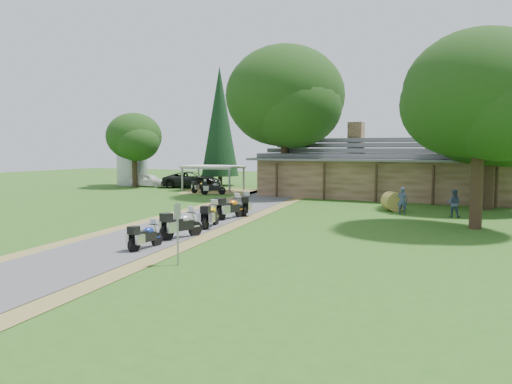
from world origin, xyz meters
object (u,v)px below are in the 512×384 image
at_px(car_white_sedan, 149,179).
at_px(motorcycle_row_d, 231,207).
at_px(car_dark_suv, 192,176).
at_px(motorcycle_row_c, 211,214).
at_px(carport, 213,178).
at_px(motorcycle_row_e, 246,204).
at_px(hay_bale, 393,202).
at_px(motorcycle_carport_b, 213,187).
at_px(silo, 132,155).
at_px(motorcycle_row_a, 146,235).
at_px(motorcycle_row_b, 181,223).
at_px(lodge, 389,167).
at_px(motorcycle_carport_a, 201,186).

bearing_deg(car_white_sedan, motorcycle_row_d, -136.22).
distance_m(car_dark_suv, motorcycle_row_c, 25.84).
bearing_deg(carport, motorcycle_row_e, -56.01).
bearing_deg(hay_bale, motorcycle_carport_b, 163.71).
distance_m(silo, car_white_sedan, 4.35).
xyz_separation_m(car_white_sedan, car_dark_suv, (4.64, 0.96, 0.36)).
relative_size(motorcycle_row_a, motorcycle_row_c, 0.85).
relative_size(silo, motorcycle_carport_b, 3.46).
xyz_separation_m(motorcycle_row_b, motorcycle_row_d, (-0.99, 6.28, 0.02)).
xyz_separation_m(silo, carport, (11.61, -2.31, -2.12)).
bearing_deg(carport, motorcycle_row_b, -65.52).
distance_m(carport, motorcycle_row_c, 22.24).
height_order(silo, motorcycle_row_a, silo).
relative_size(silo, motorcycle_row_d, 3.22).
distance_m(motorcycle_row_b, motorcycle_row_d, 6.36).
distance_m(car_white_sedan, motorcycle_row_b, 30.70).
relative_size(motorcycle_row_e, hay_bale, 1.60).
bearing_deg(silo, motorcycle_row_a, -49.32).
height_order(silo, hay_bale, silo).
xyz_separation_m(motorcycle_row_e, hay_bale, (7.52, 5.76, -0.06)).
height_order(motorcycle_row_c, motorcycle_row_d, motorcycle_row_d).
relative_size(carport, hay_bale, 4.46).
height_order(silo, motorcycle_row_e, silo).
distance_m(motorcycle_row_a, motorcycle_row_e, 10.83).
bearing_deg(lodge, car_dark_suv, 177.04).
height_order(motorcycle_row_c, motorcycle_row_e, motorcycle_row_c).
distance_m(lodge, motorcycle_row_b, 23.74).
height_order(lodge, car_dark_suv, lodge).
bearing_deg(motorcycle_row_a, motorcycle_row_c, 8.82).
height_order(car_white_sedan, motorcycle_carport_a, car_white_sedan).
height_order(carport, motorcycle_row_e, carport).
bearing_deg(lodge, motorcycle_row_c, -103.43).
relative_size(carport, motorcycle_carport_b, 2.85).
bearing_deg(motorcycle_carport_a, motorcycle_row_e, -115.51).
height_order(carport, car_dark_suv, car_dark_suv).
bearing_deg(motorcycle_row_c, car_white_sedan, 32.38).
bearing_deg(motorcycle_row_b, motorcycle_row_a, -159.78).
height_order(car_dark_suv, motorcycle_row_c, car_dark_suv).
height_order(motorcycle_row_b, motorcycle_row_e, motorcycle_row_b).
relative_size(motorcycle_row_c, motorcycle_row_d, 0.95).
distance_m(motorcycle_row_e, hay_bale, 9.48).
distance_m(lodge, motorcycle_carport_a, 16.36).
distance_m(car_white_sedan, car_dark_suv, 4.76).
height_order(motorcycle_row_c, motorcycle_carport_a, motorcycle_row_c).
distance_m(motorcycle_row_b, motorcycle_row_e, 8.26).
bearing_deg(car_white_sedan, motorcycle_row_a, -146.55).
bearing_deg(motorcycle_carport_a, hay_bale, -85.64).
relative_size(car_dark_suv, hay_bale, 5.18).
relative_size(motorcycle_row_b, motorcycle_row_e, 1.02).
bearing_deg(motorcycle_carport_b, motorcycle_carport_a, 112.87).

